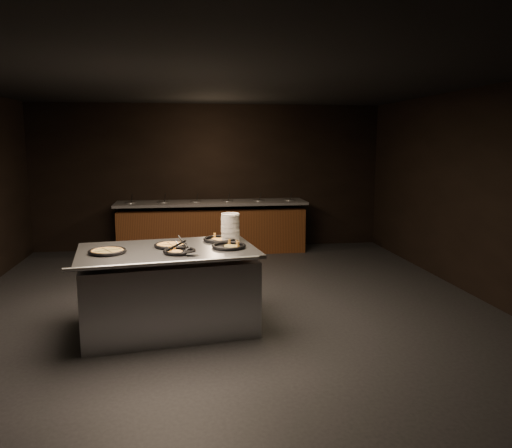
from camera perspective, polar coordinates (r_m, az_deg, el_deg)
The scene contains 11 objects.
room at distance 6.20m, azimuth -3.29°, elevation 2.84°, with size 7.02×8.02×2.92m.
salad_bar at distance 9.86m, azimuth -5.04°, elevation -0.69°, with size 3.70×0.83×1.18m.
serving_counter at distance 5.89m, azimuth -9.95°, elevation -7.54°, with size 2.13×1.52×0.95m.
plate_stack at distance 6.14m, azimuth -2.95°, elevation -0.37°, with size 0.23×0.23×0.33m, color silver.
pan_veggie_whole at distance 5.70m, azimuth -16.63°, elevation -3.01°, with size 0.41×0.41×0.04m.
pan_cheese_whole at distance 5.87m, azimuth -9.76°, elevation -2.40°, with size 0.38×0.38×0.04m.
pan_cheese_slices_a at distance 6.15m, azimuth -4.13°, elevation -1.75°, with size 0.41×0.41×0.04m.
pan_cheese_slices_b at distance 5.54m, azimuth -8.75°, elevation -3.09°, with size 0.36×0.36×0.04m.
pan_veggie_slices at distance 5.75m, azimuth -3.13°, elevation -2.54°, with size 0.40×0.40×0.04m.
server_left at distance 5.72m, azimuth -8.68°, elevation -2.17°, with size 0.23×0.26×0.15m.
server_right at distance 5.39m, azimuth -8.59°, elevation -2.73°, with size 0.35×0.12×0.17m.
Camera 1 is at (-0.53, -6.14, 2.15)m, focal length 35.00 mm.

